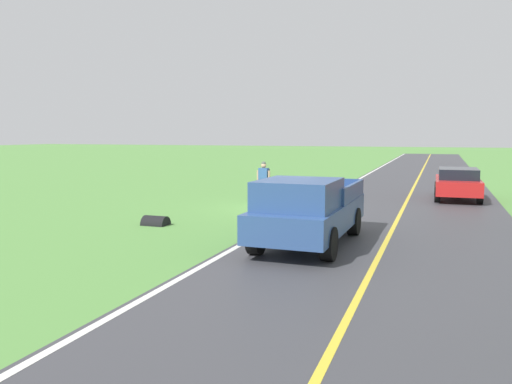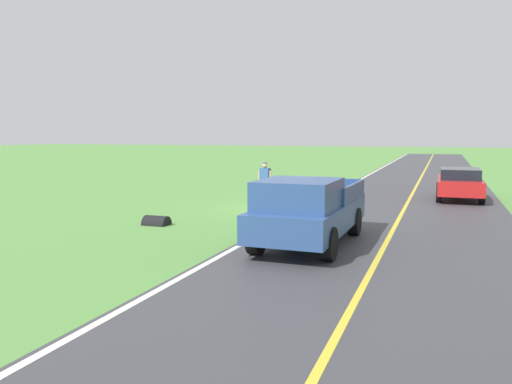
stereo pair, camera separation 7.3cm
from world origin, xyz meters
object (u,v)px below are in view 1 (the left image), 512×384
Objects in this scene: suitcase_carried at (254,196)px; hitchhiker_walking at (264,179)px; pickup_truck_passing at (307,209)px; sedan_near_oncoming at (458,183)px.

hitchhiker_walking is at bearing 100.86° from suitcase_carried.
suitcase_carried is 9.18m from pickup_truck_passing.
pickup_truck_passing reaches higher than hitchhiker_walking.
suitcase_carried is 0.11× the size of sedan_near_oncoming.
sedan_near_oncoming is (-4.02, -11.65, -0.21)m from pickup_truck_passing.
hitchhiker_walking reaches higher than suitcase_carried.
sedan_near_oncoming is at bearing -155.99° from hitchhiker_walking.
pickup_truck_passing is at bearing 116.12° from hitchhiker_walking.
hitchhiker_walking is 3.76× the size of suitcase_carried.
pickup_truck_passing is at bearing 70.95° from sedan_near_oncoming.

